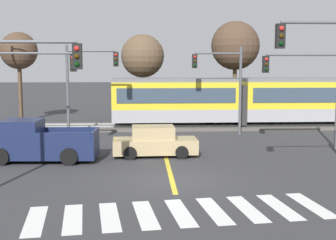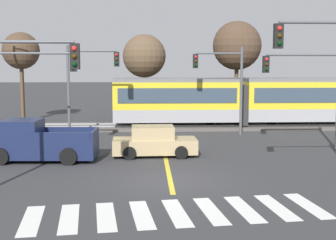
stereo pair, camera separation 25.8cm
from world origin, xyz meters
name	(u,v)px [view 2 (the right image)]	position (x,y,z in m)	size (l,w,h in m)	color
ground_plane	(170,181)	(0.00, 0.00, 0.00)	(200.00, 200.00, 0.00)	#333335
track_bed	(159,127)	(0.00, 15.40, 0.09)	(120.00, 4.00, 0.18)	#56514C
rail_near	(160,126)	(0.00, 14.68, 0.23)	(120.00, 0.08, 0.10)	#939399
rail_far	(159,123)	(0.00, 16.12, 0.23)	(120.00, 0.08, 0.10)	#939399
light_rail_tram	(242,99)	(5.98, 15.40, 2.05)	(18.50, 2.64, 3.43)	#9E9EA3
crosswalk_stripe_0	(31,220)	(-4.37, -4.53, 0.00)	(0.56, 2.80, 0.01)	silver
crosswalk_stripe_1	(69,218)	(-3.28, -4.40, 0.00)	(0.56, 2.80, 0.01)	silver
crosswalk_stripe_2	(106,216)	(-2.18, -4.27, 0.00)	(0.56, 2.80, 0.01)	silver
crosswalk_stripe_3	(142,214)	(-1.09, -4.13, 0.00)	(0.56, 2.80, 0.01)	silver
crosswalk_stripe_4	(177,212)	(0.00, -4.00, 0.00)	(0.56, 2.80, 0.01)	silver
crosswalk_stripe_5	(211,211)	(1.09, -3.87, 0.00)	(0.56, 2.80, 0.01)	silver
crosswalk_stripe_6	(244,209)	(2.18, -3.74, 0.00)	(0.56, 2.80, 0.01)	silver
crosswalk_stripe_7	(277,207)	(3.28, -3.60, 0.00)	(0.56, 2.80, 0.01)	silver
crosswalk_stripe_8	(308,205)	(4.37, -3.47, 0.00)	(0.56, 2.80, 0.01)	silver
lane_centre_line	(165,153)	(0.00, 5.70, 0.00)	(0.20, 15.40, 0.01)	gold
sedan_crossing	(154,142)	(-0.54, 5.10, 0.70)	(4.25, 2.01, 1.52)	tan
pickup_truck	(37,143)	(-6.17, 4.18, 0.84)	(5.48, 2.41, 1.98)	#192347
traffic_light_mid_right	(311,81)	(7.91, 6.58, 3.71)	(4.25, 0.38, 5.56)	#515459
traffic_light_far_left	(86,77)	(-4.66, 11.06, 3.82)	(3.25, 0.38, 5.77)	#515459
traffic_light_far_right	(225,77)	(4.13, 11.97, 3.76)	(3.25, 0.38, 5.71)	#515459
traffic_light_mid_left	(25,80)	(-7.25, 6.59, 3.78)	(4.25, 0.38, 5.76)	#515459
traffic_light_near_left	(11,85)	(-5.64, -1.59, 3.88)	(3.75, 0.38, 5.93)	#515459
bare_tree_far_west	(21,52)	(-10.85, 19.72, 5.58)	(2.92, 2.92, 7.11)	brown
bare_tree_west	(144,56)	(-1.09, 20.77, 5.23)	(3.56, 3.56, 7.04)	brown
bare_tree_east	(237,46)	(6.30, 19.20, 6.03)	(3.87, 3.87, 8.00)	brown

